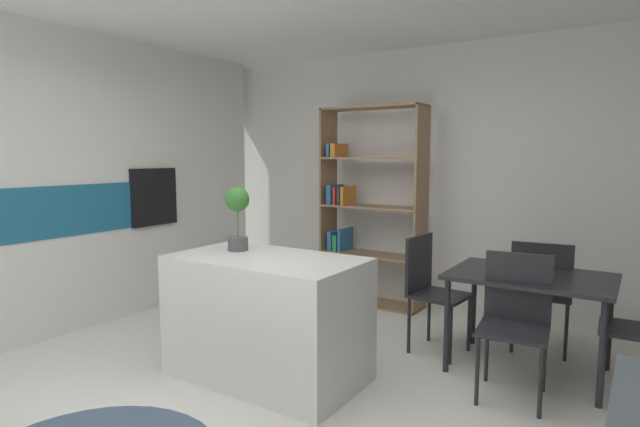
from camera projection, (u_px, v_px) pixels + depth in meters
name	position (u px, v px, depth m)	size (l,w,h in m)	color
ground_plane	(267.00, 401.00, 3.38)	(8.42, 8.42, 0.00)	silver
back_partition	(425.00, 178.00, 5.50)	(6.14, 0.06, 2.76)	silver
tall_cabinet_run_left	(36.00, 182.00, 4.66)	(0.66, 4.98, 2.76)	silver
cabinet_niche_splashback	(71.00, 211.00, 4.60)	(0.01, 1.28, 0.46)	#1E6084
built_in_oven	(154.00, 197.00, 5.35)	(0.06, 0.56, 0.60)	black
kitchen_island	(267.00, 317.00, 3.71)	(1.39, 0.79, 0.90)	silver
potted_plant_on_island	(237.00, 212.00, 3.87)	(0.19, 0.19, 0.49)	#4C4C51
open_bookshelf	(365.00, 206.00, 5.55)	(1.14, 0.36, 2.14)	#997551
dining_table	(530.00, 285.00, 3.78)	(1.14, 0.81, 0.74)	#232328
dining_chair_island_side	(429.00, 283.00, 4.22)	(0.47, 0.46, 0.96)	#232328
dining_chair_far	(541.00, 286.00, 4.14)	(0.50, 0.48, 0.93)	#232328
dining_chair_near	(516.00, 312.00, 3.45)	(0.49, 0.51, 0.95)	#232328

